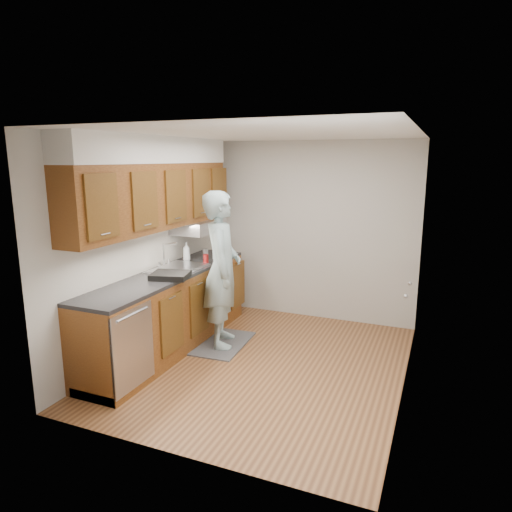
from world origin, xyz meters
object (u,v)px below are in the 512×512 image
(soda_can, at_px, (206,259))
(dish_rack, at_px, (170,275))
(person, at_px, (222,259))
(soap_bottle_a, at_px, (186,252))
(soap_bottle_b, at_px, (216,253))
(steel_can, at_px, (205,254))

(soda_can, relative_size, dish_rack, 0.31)
(person, distance_m, soda_can, 0.44)
(soap_bottle_a, distance_m, soap_bottle_b, 0.40)
(soap_bottle_a, relative_size, soda_can, 2.03)
(person, height_order, dish_rack, person)
(person, relative_size, soap_bottle_a, 8.47)
(soap_bottle_a, xyz_separation_m, soap_bottle_b, (0.32, 0.23, -0.04))
(soap_bottle_b, distance_m, dish_rack, 1.06)
(steel_can, bearing_deg, soda_can, -60.12)
(dish_rack, bearing_deg, steel_can, 81.91)
(person, distance_m, dish_rack, 0.66)
(soap_bottle_a, relative_size, soap_bottle_b, 1.43)
(soap_bottle_a, bearing_deg, soda_can, -7.91)
(soap_bottle_b, bearing_deg, soda_can, -91.58)
(steel_can, relative_size, dish_rack, 0.33)
(soap_bottle_b, height_order, steel_can, soap_bottle_b)
(soap_bottle_a, height_order, soda_can, soap_bottle_a)
(person, height_order, steel_can, person)
(person, xyz_separation_m, soap_bottle_b, (-0.34, 0.52, -0.05))
(soap_bottle_a, distance_m, soda_can, 0.32)
(soda_can, bearing_deg, dish_rack, -91.67)
(soap_bottle_a, distance_m, steel_can, 0.28)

